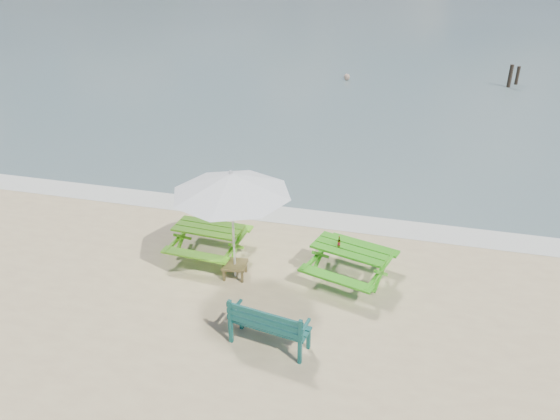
% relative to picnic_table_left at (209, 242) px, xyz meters
% --- Properties ---
extents(foam_strip, '(22.00, 0.90, 0.01)m').
position_rel_picnic_table_left_xyz_m(foam_strip, '(1.73, 2.23, -0.34)').
color(foam_strip, silver).
rests_on(foam_strip, ground).
extents(picnic_table_left, '(1.60, 1.76, 0.71)m').
position_rel_picnic_table_left_xyz_m(picnic_table_left, '(0.00, 0.00, 0.00)').
color(picnic_table_left, '#5EBB1C').
rests_on(picnic_table_left, ground).
extents(picnic_table_right, '(1.97, 2.09, 0.74)m').
position_rel_picnic_table_left_xyz_m(picnic_table_right, '(3.16, -0.14, 0.01)').
color(picnic_table_right, '#319616').
rests_on(picnic_table_right, ground).
extents(park_bench, '(1.46, 0.71, 0.86)m').
position_rel_picnic_table_left_xyz_m(park_bench, '(2.07, -2.53, -0.08)').
color(park_bench, '#104541').
rests_on(park_bench, ground).
extents(side_table, '(0.52, 0.52, 0.31)m').
position_rel_picnic_table_left_xyz_m(side_table, '(0.82, -0.66, -0.18)').
color(side_table, brown).
rests_on(side_table, ground).
extents(patio_umbrella, '(2.61, 2.61, 2.36)m').
position_rel_picnic_table_left_xyz_m(patio_umbrella, '(0.82, -0.66, 1.80)').
color(patio_umbrella, silver).
rests_on(patio_umbrella, ground).
extents(beer_bottle, '(0.06, 0.06, 0.24)m').
position_rel_picnic_table_left_xyz_m(beer_bottle, '(2.90, -0.15, 0.48)').
color(beer_bottle, '#885413').
rests_on(beer_bottle, picnic_table_right).
extents(swimmer, '(0.68, 0.54, 1.61)m').
position_rel_picnic_table_left_xyz_m(swimmer, '(0.78, 16.29, -0.84)').
color(swimmer, tan).
rests_on(swimmer, ground).
extents(mooring_pilings, '(0.56, 0.76, 1.22)m').
position_rel_picnic_table_left_xyz_m(mooring_pilings, '(8.30, 17.05, 0.03)').
color(mooring_pilings, black).
rests_on(mooring_pilings, ground).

